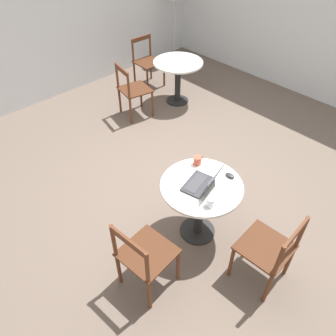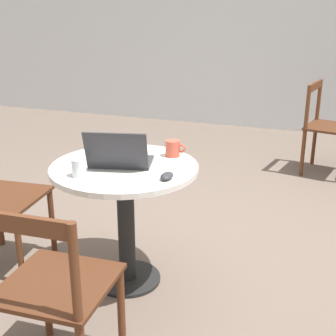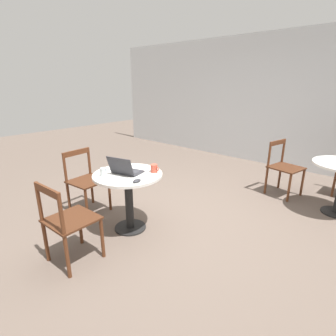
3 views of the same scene
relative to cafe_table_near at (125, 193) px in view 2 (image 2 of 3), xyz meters
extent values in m
plane|color=#66564C|center=(0.44, 0.60, -0.56)|extent=(16.00, 16.00, 0.00)
cube|color=silver|center=(0.44, 3.83, 0.79)|extent=(9.40, 0.06, 2.70)
cylinder|color=black|center=(0.00, 0.00, -0.55)|extent=(0.38, 0.38, 0.02)
cylinder|color=black|center=(0.00, 0.00, -0.20)|extent=(0.10, 0.10, 0.67)
cylinder|color=silver|center=(0.00, 0.00, 0.15)|extent=(0.81, 0.81, 0.03)
cylinder|color=#562D19|center=(-0.59, 0.14, -0.34)|extent=(0.04, 0.04, 0.44)
cylinder|color=#562D19|center=(-0.56, -0.25, -0.34)|extent=(0.04, 0.04, 0.44)
cube|color=#492715|center=(-0.77, -0.07, -0.10)|extent=(0.48, 0.48, 0.02)
cylinder|color=#562D19|center=(-0.17, -0.57, -0.34)|extent=(0.04, 0.04, 0.44)
cylinder|color=#562D19|center=(0.22, -0.55, -0.34)|extent=(0.04, 0.04, 0.44)
cube|color=#492715|center=(0.04, -0.76, -0.10)|extent=(0.46, 0.46, 0.02)
cylinder|color=#562D19|center=(0.24, -0.94, 0.10)|extent=(0.04, 0.04, 0.39)
cube|color=#562D19|center=(0.05, -0.95, 0.26)|extent=(0.42, 0.04, 0.07)
cylinder|color=#562D19|center=(0.90, 2.55, -0.34)|extent=(0.04, 0.04, 0.44)
cylinder|color=#562D19|center=(0.82, 2.17, -0.34)|extent=(0.04, 0.04, 0.44)
cube|color=#492715|center=(1.05, 2.32, -0.10)|extent=(0.52, 0.52, 0.02)
cylinder|color=#562D19|center=(0.90, 2.55, 0.10)|extent=(0.04, 0.04, 0.39)
cylinder|color=#562D19|center=(0.82, 2.17, 0.10)|extent=(0.04, 0.04, 0.39)
cube|color=#562D19|center=(0.86, 2.36, 0.26)|extent=(0.11, 0.41, 0.07)
cube|color=#2D2D33|center=(-0.03, 0.03, 0.17)|extent=(0.37, 0.28, 0.02)
cube|color=#38383D|center=(-0.03, 0.05, 0.18)|extent=(0.30, 0.18, 0.00)
cube|color=#2D2D33|center=(0.01, -0.11, 0.28)|extent=(0.34, 0.15, 0.20)
cube|color=silver|center=(0.01, -0.10, 0.28)|extent=(0.31, 0.13, 0.18)
ellipsoid|color=#2D2D33|center=(0.29, -0.11, 0.18)|extent=(0.06, 0.10, 0.03)
cylinder|color=#C64C38|center=(0.19, 0.24, 0.21)|extent=(0.08, 0.08, 0.09)
torus|color=#C64C38|center=(0.25, 0.24, 0.21)|extent=(0.05, 0.01, 0.05)
cylinder|color=silver|center=(-0.15, -0.23, 0.21)|extent=(0.07, 0.07, 0.09)
camera|label=1|loc=(-1.79, -1.40, 2.38)|focal=35.00mm
camera|label=2|loc=(1.03, -2.17, 1.00)|focal=50.00mm
camera|label=3|loc=(2.25, -1.83, 1.17)|focal=28.00mm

